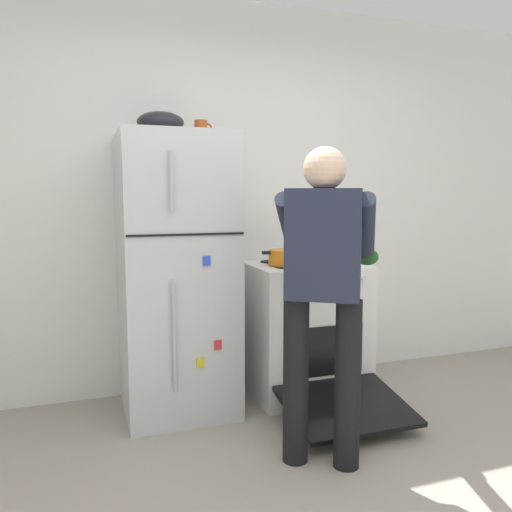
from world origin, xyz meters
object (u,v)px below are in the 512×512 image
object	(u,v)px
red_pot	(286,257)
pepper_mill	(331,248)
coffee_mug	(201,128)
mixing_bowl	(160,122)
stove_range	(305,330)
refrigerator	(177,275)
person_cook	(324,277)

from	to	relation	value
red_pot	pepper_mill	xyz separation A→B (m)	(0.46, 0.25, 0.02)
coffee_mug	mixing_bowl	distance (m)	0.27
stove_range	pepper_mill	xyz separation A→B (m)	(0.30, 0.22, 0.54)
refrigerator	red_pot	size ratio (longest dim) A/B	5.20
stove_range	mixing_bowl	distance (m)	1.67
pepper_mill	red_pot	bearing A→B (deg)	-151.48
stove_range	pepper_mill	size ratio (longest dim) A/B	8.61
stove_range	person_cook	xyz separation A→B (m)	(-0.31, -0.88, 0.52)
red_pot	coffee_mug	distance (m)	1.00
pepper_mill	person_cook	bearing A→B (deg)	-119.10
coffee_mug	pepper_mill	world-z (taller)	coffee_mug
refrigerator	red_pot	xyz separation A→B (m)	(0.73, -0.05, 0.09)
coffee_mug	red_pot	bearing A→B (deg)	-10.44
red_pot	coffee_mug	xyz separation A→B (m)	(-0.54, 0.10, 0.83)
refrigerator	pepper_mill	xyz separation A→B (m)	(1.19, 0.20, 0.11)
refrigerator	coffee_mug	world-z (taller)	coffee_mug
person_cook	coffee_mug	xyz separation A→B (m)	(-0.39, 0.94, 0.83)
coffee_mug	mixing_bowl	size ratio (longest dim) A/B	0.40
refrigerator	mixing_bowl	bearing A→B (deg)	179.78
refrigerator	person_cook	world-z (taller)	refrigerator
stove_range	coffee_mug	bearing A→B (deg)	174.49
person_cook	mixing_bowl	size ratio (longest dim) A/B	5.69
stove_range	pepper_mill	world-z (taller)	pepper_mill
stove_range	coffee_mug	size ratio (longest dim) A/B	10.82
mixing_bowl	red_pot	bearing A→B (deg)	-3.55
stove_range	mixing_bowl	world-z (taller)	mixing_bowl
stove_range	red_pot	world-z (taller)	red_pot
stove_range	person_cook	size ratio (longest dim) A/B	0.76
refrigerator	mixing_bowl	world-z (taller)	mixing_bowl
refrigerator	red_pot	bearing A→B (deg)	-3.92
coffee_mug	person_cook	bearing A→B (deg)	-67.41
pepper_mill	refrigerator	bearing A→B (deg)	-170.41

